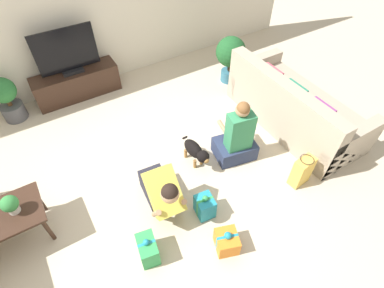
% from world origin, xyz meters
% --- Properties ---
extents(ground_plane, '(16.00, 16.00, 0.00)m').
position_xyz_m(ground_plane, '(0.00, 0.00, 0.00)').
color(ground_plane, beige).
extents(wall_back, '(8.40, 0.06, 2.60)m').
position_xyz_m(wall_back, '(0.00, 2.63, 1.30)').
color(wall_back, beige).
rests_on(wall_back, ground_plane).
extents(sofa_right, '(0.94, 2.07, 0.85)m').
position_xyz_m(sofa_right, '(2.37, 0.05, 0.30)').
color(sofa_right, tan).
rests_on(sofa_right, ground_plane).
extents(tv_console, '(1.33, 0.38, 0.46)m').
position_xyz_m(tv_console, '(-0.15, 2.37, 0.23)').
color(tv_console, '#382319').
rests_on(tv_console, ground_plane).
extents(tv, '(0.91, 0.20, 0.70)m').
position_xyz_m(tv, '(-0.15, 2.37, 0.77)').
color(tv, black).
rests_on(tv, tv_console).
extents(potted_plant_back_left, '(0.37, 0.37, 0.70)m').
position_xyz_m(potted_plant_back_left, '(-1.16, 2.32, 0.38)').
color(potted_plant_back_left, '#4C4C51').
rests_on(potted_plant_back_left, ground_plane).
extents(potted_plant_corner_right, '(0.50, 0.50, 0.81)m').
position_xyz_m(potted_plant_corner_right, '(2.23, 1.44, 0.51)').
color(potted_plant_corner_right, '#336B84').
rests_on(potted_plant_corner_right, ground_plane).
extents(person_kneeling, '(0.38, 0.82, 0.79)m').
position_xyz_m(person_kneeling, '(0.06, -0.27, 0.34)').
color(person_kneeling, '#23232D').
rests_on(person_kneeling, ground_plane).
extents(person_sitting, '(0.59, 0.54, 0.96)m').
position_xyz_m(person_sitting, '(1.27, -0.05, 0.34)').
color(person_sitting, '#283351').
rests_on(person_sitting, ground_plane).
extents(dog, '(0.19, 0.57, 0.36)m').
position_xyz_m(dog, '(0.74, 0.11, 0.24)').
color(dog, black).
rests_on(dog, ground_plane).
extents(gift_box_a, '(0.23, 0.31, 0.34)m').
position_xyz_m(gift_box_a, '(-0.34, -0.72, 0.14)').
color(gift_box_a, '#2D934C').
rests_on(gift_box_a, ground_plane).
extents(gift_box_b, '(0.29, 0.31, 0.30)m').
position_xyz_m(gift_box_b, '(0.41, -1.06, 0.12)').
color(gift_box_b, orange).
rests_on(gift_box_b, ground_plane).
extents(gift_box_c, '(0.22, 0.24, 0.34)m').
position_xyz_m(gift_box_c, '(0.44, -0.59, 0.14)').
color(gift_box_c, teal).
rests_on(gift_box_c, ground_plane).
extents(gift_bag_a, '(0.27, 0.18, 0.44)m').
position_xyz_m(gift_bag_a, '(1.70, -0.83, 0.21)').
color(gift_bag_a, '#E5B74C').
rests_on(gift_bag_a, ground_plane).
extents(tabletop_plant, '(0.17, 0.17, 0.22)m').
position_xyz_m(tabletop_plant, '(-1.35, 0.20, 0.58)').
color(tabletop_plant, beige).
rests_on(tabletop_plant, coffee_table).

